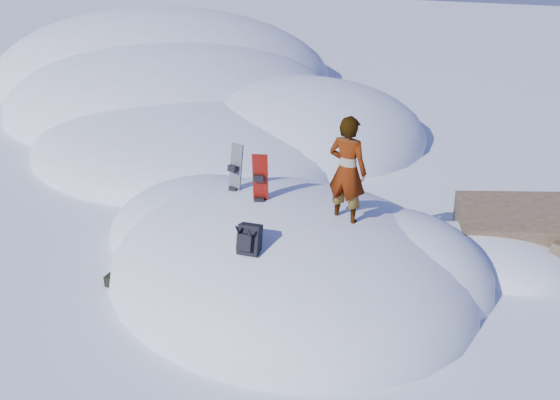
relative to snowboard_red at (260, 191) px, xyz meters
The scene contains 9 objects.
ground 1.72m from the snowboard_red, 17.86° to the left, with size 120.00×120.00×0.00m, color white.
snow_mound 1.72m from the snowboard_red, 51.98° to the left, with size 8.00×6.00×3.00m.
snow_ridge 14.21m from the snowboard_red, 134.86° to the left, with size 21.50×18.50×6.40m.
rock_outcrop 5.51m from the snowboard_red, 37.00° to the left, with size 4.68×4.41×1.68m.
snowboard_red is the anchor object (origin of this frame).
snowboard_dark 0.85m from the snowboard_red, 156.49° to the left, with size 0.31×0.30×1.46m.
backpack 1.50m from the snowboard_red, 66.17° to the right, with size 0.40×0.46×0.56m.
gear_pile 2.81m from the snowboard_red, 140.07° to the right, with size 0.98×0.75×0.26m.
person 1.68m from the snowboard_red, ahead, with size 0.67×0.44×1.85m, color slate.
Camera 1 is at (4.09, -7.73, 5.57)m, focal length 35.00 mm.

